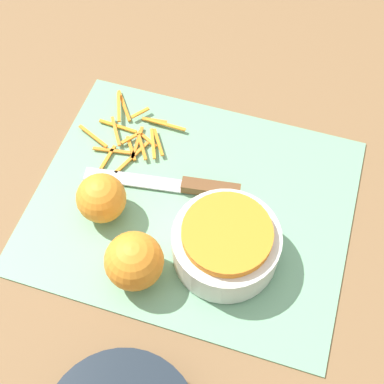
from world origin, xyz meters
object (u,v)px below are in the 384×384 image
at_px(knife, 190,186).
at_px(orange_left, 134,261).
at_px(orange_right, 101,198).
at_px(bowl_speckled, 226,243).

distance_m(knife, orange_left, 0.16).
height_order(knife, orange_right, orange_right).
bearing_deg(orange_right, orange_left, 135.39).
bearing_deg(bowl_speckled, orange_right, -4.48).
xyz_separation_m(orange_left, orange_right, (0.08, -0.08, -0.00)).
relative_size(bowl_speckled, orange_right, 2.06).
xyz_separation_m(bowl_speckled, knife, (0.08, -0.09, -0.03)).
height_order(orange_left, orange_right, orange_left).
distance_m(bowl_speckled, orange_left, 0.12).
distance_m(bowl_speckled, knife, 0.12).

